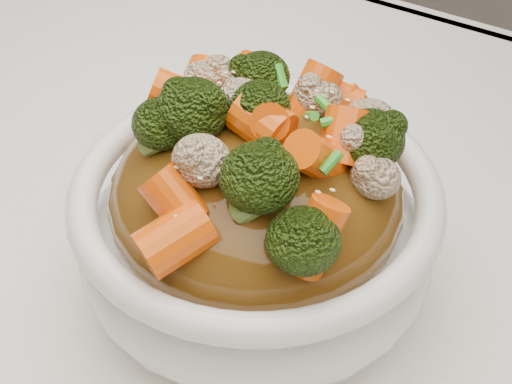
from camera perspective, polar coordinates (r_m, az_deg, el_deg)
The scene contains 8 objects.
tablecloth at distance 0.48m, azimuth -3.81°, elevation -7.38°, with size 1.20×0.80×0.04m, color white.
bowl at distance 0.43m, azimuth -0.00°, elevation -3.18°, with size 0.21×0.21×0.08m, color white, non-canonical shape.
sauce_base at distance 0.41m, azimuth -0.00°, elevation -0.31°, with size 0.17×0.17×0.09m, color #58360F.
carrots at distance 0.37m, azimuth -0.00°, elevation 6.73°, with size 0.17×0.17×0.05m, color #EF5707, non-canonical shape.
broccoli at distance 0.37m, azimuth -0.00°, elevation 6.61°, with size 0.17×0.17×0.04m, color black, non-canonical shape.
cauliflower at distance 0.37m, azimuth -0.00°, elevation 6.36°, with size 0.17×0.17×0.04m, color beige, non-canonical shape.
scallions at distance 0.37m, azimuth -0.00°, elevation 6.86°, with size 0.13×0.13×0.02m, color green, non-canonical shape.
sesame_seeds at distance 0.37m, azimuth -0.00°, elevation 6.86°, with size 0.15×0.15×0.01m, color beige, non-canonical shape.
Camera 1 is at (0.20, -0.25, 1.10)m, focal length 50.00 mm.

